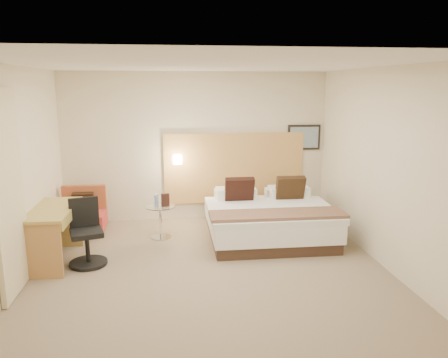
{
  "coord_description": "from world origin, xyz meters",
  "views": [
    {
      "loc": [
        -0.5,
        -5.42,
        2.45
      ],
      "look_at": [
        0.29,
        0.8,
        1.1
      ],
      "focal_mm": 35.0,
      "sensor_mm": 36.0,
      "label": 1
    }
  ],
  "objects": [
    {
      "name": "floor",
      "position": [
        0.0,
        0.0,
        -0.01
      ],
      "size": [
        4.8,
        5.0,
        0.02
      ],
      "primitive_type": "cube",
      "color": "#786751",
      "rests_on": "ground"
    },
    {
      "name": "ceiling",
      "position": [
        0.0,
        0.0,
        2.71
      ],
      "size": [
        4.8,
        5.0,
        0.02
      ],
      "primitive_type": "cube",
      "color": "white",
      "rests_on": "floor"
    },
    {
      "name": "wall_back",
      "position": [
        0.0,
        2.51,
        1.35
      ],
      "size": [
        4.8,
        0.02,
        2.7
      ],
      "primitive_type": "cube",
      "color": "beige",
      "rests_on": "floor"
    },
    {
      "name": "wall_front",
      "position": [
        0.0,
        -2.51,
        1.35
      ],
      "size": [
        4.8,
        0.02,
        2.7
      ],
      "primitive_type": "cube",
      "color": "beige",
      "rests_on": "floor"
    },
    {
      "name": "wall_left",
      "position": [
        -2.41,
        0.0,
        1.35
      ],
      "size": [
        0.02,
        5.0,
        2.7
      ],
      "primitive_type": "cube",
      "color": "beige",
      "rests_on": "floor"
    },
    {
      "name": "wall_right",
      "position": [
        2.41,
        0.0,
        1.35
      ],
      "size": [
        0.02,
        5.0,
        2.7
      ],
      "primitive_type": "cube",
      "color": "beige",
      "rests_on": "floor"
    },
    {
      "name": "headboard_panel",
      "position": [
        0.7,
        2.47,
        0.95
      ],
      "size": [
        2.6,
        0.04,
        1.3
      ],
      "primitive_type": "cube",
      "color": "tan",
      "rests_on": "wall_back"
    },
    {
      "name": "art_frame",
      "position": [
        2.02,
        2.48,
        1.5
      ],
      "size": [
        0.62,
        0.03,
        0.47
      ],
      "primitive_type": "cube",
      "color": "black",
      "rests_on": "wall_back"
    },
    {
      "name": "art_canvas",
      "position": [
        2.02,
        2.46,
        1.5
      ],
      "size": [
        0.54,
        0.01,
        0.39
      ],
      "primitive_type": "cube",
      "color": "gray",
      "rests_on": "wall_back"
    },
    {
      "name": "lamp_arm",
      "position": [
        -0.35,
        2.42,
        1.15
      ],
      "size": [
        0.02,
        0.12,
        0.02
      ],
      "primitive_type": "cylinder",
      "rotation": [
        1.57,
        0.0,
        0.0
      ],
      "color": "silver",
      "rests_on": "wall_back"
    },
    {
      "name": "lamp_shade",
      "position": [
        -0.35,
        2.36,
        1.15
      ],
      "size": [
        0.15,
        0.15,
        0.15
      ],
      "primitive_type": "cube",
      "color": "#FFEDC6",
      "rests_on": "wall_back"
    },
    {
      "name": "curtain",
      "position": [
        -2.36,
        -0.25,
        1.22
      ],
      "size": [
        0.06,
        0.9,
        2.42
      ],
      "primitive_type": "cube",
      "color": "beige",
      "rests_on": "wall_left"
    },
    {
      "name": "bottle_a",
      "position": [
        -0.72,
        1.45,
        0.64
      ],
      "size": [
        0.07,
        0.07,
        0.19
      ],
      "primitive_type": "cylinder",
      "rotation": [
        0.0,
        0.0,
        0.29
      ],
      "color": "#92A7E2",
      "rests_on": "side_table"
    },
    {
      "name": "bottle_b",
      "position": [
        -0.72,
        1.52,
        0.64
      ],
      "size": [
        0.07,
        0.07,
        0.19
      ],
      "primitive_type": "cylinder",
      "rotation": [
        0.0,
        0.0,
        0.29
      ],
      "color": "#8BB4D8",
      "rests_on": "side_table"
    },
    {
      "name": "menu_folder",
      "position": [
        -0.58,
        1.45,
        0.64
      ],
      "size": [
        0.13,
        0.08,
        0.21
      ],
      "primitive_type": "cube",
      "rotation": [
        0.0,
        0.0,
        0.29
      ],
      "color": "#361C16",
      "rests_on": "side_table"
    },
    {
      "name": "bed",
      "position": [
        1.08,
        1.29,
        0.32
      ],
      "size": [
        2.03,
        1.95,
        0.97
      ],
      "color": "#38261C",
      "rests_on": "floor"
    },
    {
      "name": "lounge_chair",
      "position": [
        -1.96,
        1.89,
        0.31
      ],
      "size": [
        0.74,
        0.65,
        0.78
      ],
      "color": "#AC6D51",
      "rests_on": "floor"
    },
    {
      "name": "side_table",
      "position": [
        -0.66,
        1.47,
        0.3
      ],
      "size": [
        0.6,
        0.6,
        0.54
      ],
      "color": "#BABDC1",
      "rests_on": "floor"
    },
    {
      "name": "desk",
      "position": [
        -2.11,
        0.67,
        0.62
      ],
      "size": [
        0.61,
        1.27,
        0.78
      ],
      "color": "#AC9343",
      "rests_on": "floor"
    },
    {
      "name": "desk_chair",
      "position": [
        -1.67,
        0.52,
        0.38
      ],
      "size": [
        0.64,
        0.64,
        0.92
      ],
      "color": "black",
      "rests_on": "floor"
    }
  ]
}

